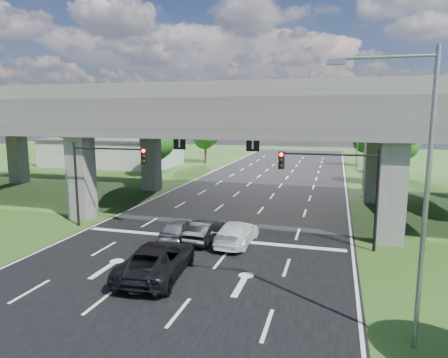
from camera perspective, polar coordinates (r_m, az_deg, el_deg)
The scene contains 19 objects.
ground at distance 22.75m, azimuth -4.96°, elevation -11.16°, with size 160.00×160.00×0.00m, color #254114.
road at distance 31.87m, azimuth 1.42°, elevation -5.12°, with size 18.00×120.00×0.03m, color black.
overpass at distance 32.81m, azimuth 2.35°, elevation 9.24°, with size 80.00×15.00×10.00m.
warehouse at distance 64.66m, azimuth -15.69°, elevation 3.64°, with size 20.00×10.00×4.00m, color #9E9E99.
signal_right at distance 24.15m, azimuth 16.04°, elevation -0.00°, with size 5.76×0.54×6.00m.
signal_left at distance 28.67m, azimuth -17.02°, elevation 1.36°, with size 5.76×0.54×6.00m.
streetlight_near at distance 14.28m, azimuth 25.54°, elevation 0.01°, with size 3.38×0.25×10.00m.
streetlight_far at distance 44.03m, azimuth 19.07°, elevation 6.04°, with size 3.38×0.25×10.00m.
streetlight_beyond at distance 60.00m, azimuth 18.24°, elevation 6.80°, with size 3.38×0.25×10.00m.
tree_left_near at distance 50.83m, azimuth -9.44°, elevation 5.62°, with size 4.50×4.50×7.80m.
tree_left_mid at distance 59.37m, azimuth -8.77°, elevation 5.51°, with size 3.91×3.90×6.76m.
tree_left_far at distance 65.31m, azimuth -2.64°, elevation 6.79°, with size 4.80×4.80×8.32m.
tree_right_near at distance 48.34m, azimuth 22.23°, elevation 4.50°, with size 4.20×4.20×7.28m.
tree_right_mid at distance 56.67m, azimuth 24.35°, elevation 4.63°, with size 3.91×3.90×6.76m.
tree_right_far at distance 64.15m, azimuth 19.80°, elevation 5.93°, with size 4.50×4.50×7.80m.
car_silver at distance 25.81m, azimuth -6.38°, elevation -7.06°, with size 1.58×3.92×1.33m, color #A8ABB0.
car_dark at distance 25.23m, azimuth -2.75°, elevation -7.38°, with size 1.42×4.08×1.35m, color black.
car_white at distance 24.67m, azimuth 1.82°, elevation -7.71°, with size 1.94×4.78×1.39m, color silver.
car_trailing at distance 20.24m, azimuth -9.53°, elevation -11.35°, with size 2.69×5.84×1.62m, color black.
Camera 1 is at (7.63, -19.92, 7.91)m, focal length 32.00 mm.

